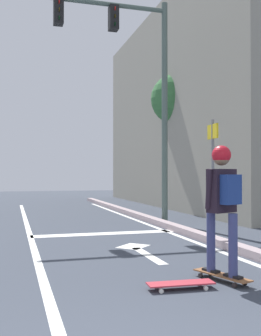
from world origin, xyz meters
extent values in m
cube|color=silver|center=(-0.37, 6.00, 0.00)|extent=(0.12, 20.00, 0.01)
cube|color=silver|center=(2.66, 6.00, 0.00)|extent=(0.12, 20.00, 0.01)
cube|color=silver|center=(1.22, 7.16, 0.00)|extent=(3.18, 0.40, 0.01)
cube|color=silver|center=(1.38, 4.64, 0.00)|extent=(0.16, 1.40, 0.01)
cube|color=silver|center=(1.38, 5.49, 0.00)|extent=(0.71, 0.71, 0.01)
cube|color=#A69296|center=(2.91, 6.00, 0.07)|extent=(0.24, 24.00, 0.14)
cube|color=brown|center=(1.74, 2.88, 0.08)|extent=(0.43, 0.83, 0.02)
cube|color=#B2B2B7|center=(1.65, 3.15, 0.06)|extent=(0.16, 0.09, 0.01)
cylinder|color=black|center=(1.56, 3.12, 0.03)|extent=(0.05, 0.06, 0.06)
cylinder|color=black|center=(1.73, 3.17, 0.03)|extent=(0.05, 0.06, 0.06)
cube|color=#B2B2B7|center=(1.82, 2.62, 0.06)|extent=(0.16, 0.09, 0.01)
cylinder|color=black|center=(1.74, 2.59, 0.03)|extent=(0.05, 0.06, 0.06)
cylinder|color=black|center=(1.91, 2.65, 0.03)|extent=(0.05, 0.06, 0.06)
cylinder|color=navy|center=(1.68, 3.05, 0.47)|extent=(0.11, 0.11, 0.76)
cube|color=black|center=(1.68, 3.05, 0.10)|extent=(0.16, 0.26, 0.03)
cylinder|color=navy|center=(1.79, 2.71, 0.47)|extent=(0.11, 0.11, 0.76)
cube|color=black|center=(1.79, 2.71, 0.10)|extent=(0.16, 0.26, 0.03)
cube|color=black|center=(1.74, 2.88, 1.12)|extent=(0.40, 0.28, 0.54)
cylinder|color=black|center=(1.55, 2.85, 1.14)|extent=(0.07, 0.12, 0.49)
cylinder|color=black|center=(1.90, 2.97, 1.14)|extent=(0.07, 0.12, 0.49)
sphere|color=#876A4C|center=(1.74, 2.88, 1.53)|extent=(0.21, 0.21, 0.21)
sphere|color=red|center=(1.74, 2.88, 1.56)|extent=(0.24, 0.24, 0.24)
cube|color=navy|center=(1.78, 2.75, 1.14)|extent=(0.29, 0.22, 0.36)
cube|color=#B32F3C|center=(1.12, 2.71, 0.07)|extent=(0.79, 0.26, 0.02)
cube|color=#B2B2B7|center=(0.85, 2.73, 0.06)|extent=(0.06, 0.17, 0.01)
cylinder|color=silver|center=(0.85, 2.63, 0.02)|extent=(0.05, 0.03, 0.05)
cylinder|color=silver|center=(0.86, 2.83, 0.02)|extent=(0.05, 0.03, 0.05)
cube|color=#B2B2B7|center=(1.38, 2.70, 0.06)|extent=(0.06, 0.17, 0.01)
cylinder|color=silver|center=(1.37, 2.60, 0.02)|extent=(0.05, 0.03, 0.05)
cylinder|color=silver|center=(1.39, 2.80, 0.02)|extent=(0.05, 0.03, 0.05)
cylinder|color=#506359|center=(3.23, 8.66, 2.99)|extent=(0.16, 0.16, 5.97)
cylinder|color=#506359|center=(1.08, 8.66, 5.76)|extent=(4.29, 0.12, 0.12)
cube|color=black|center=(1.79, 8.66, 5.41)|extent=(0.24, 0.28, 0.64)
cylinder|color=red|center=(1.79, 8.51, 5.61)|extent=(0.02, 0.10, 0.10)
cylinder|color=#3C3106|center=(1.79, 8.51, 5.41)|extent=(0.02, 0.10, 0.10)
cylinder|color=black|center=(1.79, 8.51, 5.21)|extent=(0.02, 0.10, 0.10)
cube|color=black|center=(0.36, 8.66, 5.41)|extent=(0.24, 0.28, 0.64)
cylinder|color=red|center=(0.36, 8.51, 5.61)|extent=(0.02, 0.10, 0.10)
cylinder|color=#3C3106|center=(0.36, 8.51, 5.41)|extent=(0.02, 0.10, 0.10)
cylinder|color=black|center=(0.36, 8.51, 5.21)|extent=(0.02, 0.10, 0.10)
cylinder|color=slate|center=(3.21, 5.90, 1.22)|extent=(0.06, 0.06, 2.44)
cube|color=yellow|center=(3.21, 5.90, 2.19)|extent=(0.06, 0.44, 0.30)
cylinder|color=brown|center=(5.21, 12.59, 1.79)|extent=(0.27, 0.27, 3.58)
sphere|color=#38703C|center=(5.21, 12.59, 4.15)|extent=(1.91, 1.91, 1.91)
camera|label=1|loc=(-0.75, -1.59, 1.33)|focal=43.34mm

